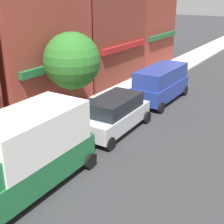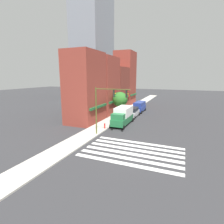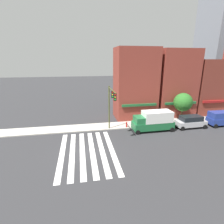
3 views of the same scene
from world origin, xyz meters
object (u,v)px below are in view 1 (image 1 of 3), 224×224
pedestrian_red_jacket (26,127)px  street_tree (72,61)px  box_truck_green (22,154)px  suv_silver (115,113)px  van_blue (161,83)px

pedestrian_red_jacket → street_tree: size_ratio=0.36×
box_truck_green → suv_silver: (6.33, 0.00, -0.56)m
box_truck_green → suv_silver: size_ratio=1.31×
box_truck_green → street_tree: bearing=22.8°
suv_silver → van_blue: (5.90, -0.00, 0.25)m
box_truck_green → pedestrian_red_jacket: (2.50, 2.52, -0.51)m
van_blue → street_tree: bearing=155.3°
box_truck_green → pedestrian_red_jacket: size_ratio=3.52×
van_blue → box_truck_green: bearing=-179.0°
suv_silver → van_blue: size_ratio=0.94×
box_truck_green → suv_silver: 6.36m
suv_silver → pedestrian_red_jacket: suv_silver is taller
box_truck_green → van_blue: size_ratio=1.24×
box_truck_green → suv_silver: bearing=-0.8°
street_tree → box_truck_green: bearing=-156.4°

